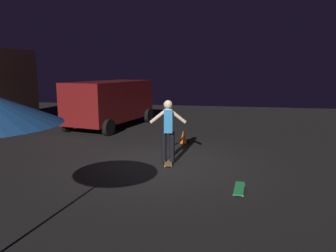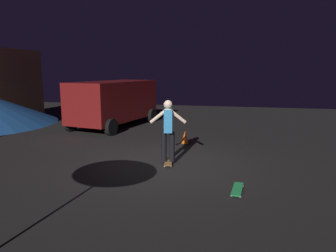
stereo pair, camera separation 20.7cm
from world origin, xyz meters
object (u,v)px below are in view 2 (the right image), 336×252
Objects in this scene: skateboard_spare at (237,189)px; traffic_cone at (185,138)px; parked_van at (114,101)px; skater at (168,126)px; skateboard_ridden at (168,162)px.

traffic_cone is (4.01, 1.78, 0.16)m from skateboard_spare.
skater is (-5.09, -3.58, -0.12)m from parked_van.
parked_van is 6.22m from skater.
skateboard_spare is at bearing -141.00° from parked_van.
skateboard_spare is 1.73× the size of traffic_cone.
skateboard_ridden is 0.98m from skater.
skater is 2.53m from traffic_cone.
skateboard_spare is 0.48× the size of skater.
parked_van reaches higher than skater.
parked_van reaches higher than skateboard_ridden.
parked_van reaches higher than skateboard_spare.
parked_van is 4.64m from traffic_cone.
skateboard_spare is (-1.62, -1.85, 0.00)m from skateboard_ridden.
skateboard_ridden is at bearing -144.87° from parked_van.
skateboard_spare is at bearing -156.10° from traffic_cone.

